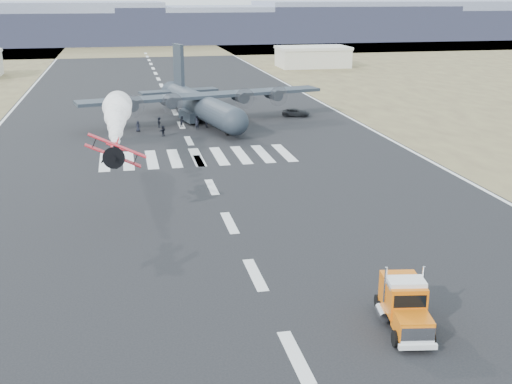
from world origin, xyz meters
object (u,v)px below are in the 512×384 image
object	(u,v)px
crew_b	(182,121)
crew_f	(163,131)
crew_d	(207,122)
crew_h	(197,121)
crew_e	(138,126)
crew_a	(197,124)
transport_aircraft	(200,103)
semi_truck	(404,303)
support_vehicle	(295,113)
hangar_right	(313,57)
crew_c	(159,122)
aerobatic_biplane	(114,152)
crew_g	(241,124)

from	to	relation	value
crew_b	crew_f	world-z (taller)	crew_b
crew_d	crew_h	size ratio (longest dim) A/B	1.08
crew_e	crew_a	bearing A→B (deg)	-170.43
crew_b	transport_aircraft	bearing A→B (deg)	3.08
semi_truck	crew_f	xyz separation A→B (m)	(-11.37, 61.93, -0.85)
transport_aircraft	crew_d	bearing A→B (deg)	-98.69
transport_aircraft	crew_e	xyz separation A→B (m)	(-10.71, -6.35, -2.27)
support_vehicle	crew_b	bearing A→B (deg)	119.77
transport_aircraft	crew_d	distance (m)	5.73
crew_a	crew_h	size ratio (longest dim) A/B	1.03
transport_aircraft	crew_b	world-z (taller)	transport_aircraft
crew_f	hangar_right	bearing A→B (deg)	-173.11
semi_truck	crew_c	size ratio (longest dim) A/B	4.69
hangar_right	support_vehicle	xyz separation A→B (m)	(-25.44, -74.35, -2.34)
hangar_right	crew_a	xyz separation A→B (m)	(-43.82, -82.18, -2.12)
hangar_right	aerobatic_biplane	world-z (taller)	aerobatic_biplane
support_vehicle	crew_a	size ratio (longest dim) A/B	2.73
hangar_right	crew_e	world-z (taller)	hangar_right
crew_e	crew_g	xyz separation A→B (m)	(16.08, -2.00, 0.02)
hangar_right	crew_e	distance (m)	97.52
semi_truck	transport_aircraft	xyz separation A→B (m)	(-4.30, 72.51, 1.43)
transport_aircraft	crew_g	distance (m)	10.18
crew_c	crew_e	distance (m)	4.33
crew_h	support_vehicle	bearing A→B (deg)	-97.06
crew_a	crew_e	size ratio (longest dim) A/B	1.06
crew_c	crew_g	bearing A→B (deg)	-86.53
support_vehicle	crew_g	xyz separation A→B (m)	(-11.62, -9.40, 0.19)
crew_b	crew_g	bearing A→B (deg)	-71.96
aerobatic_biplane	crew_f	world-z (taller)	aerobatic_biplane
crew_b	crew_d	size ratio (longest dim) A/B	0.96
transport_aircraft	support_vehicle	size ratio (longest dim) A/B	8.60
semi_truck	support_vehicle	size ratio (longest dim) A/B	1.60
semi_truck	crew_e	bearing A→B (deg)	112.25
hangar_right	crew_f	distance (m)	99.23
aerobatic_biplane	crew_a	bearing A→B (deg)	73.55
transport_aircraft	hangar_right	bearing A→B (deg)	48.54
support_vehicle	crew_e	distance (m)	28.67
transport_aircraft	crew_a	distance (m)	7.27
crew_d	transport_aircraft	bearing A→B (deg)	-16.06
hangar_right	transport_aircraft	world-z (taller)	transport_aircraft
crew_e	crew_f	world-z (taller)	crew_e
semi_truck	crew_g	xyz separation A→B (m)	(1.07, 64.16, -0.82)
aerobatic_biplane	support_vehicle	size ratio (longest dim) A/B	1.09
crew_a	aerobatic_biplane	bearing A→B (deg)	-97.93
crew_g	support_vehicle	bearing A→B (deg)	132.45
crew_b	crew_a	bearing A→B (deg)	-97.99
crew_e	crew_h	distance (m)	9.85
crew_b	crew_f	distance (m)	7.39
hangar_right	crew_e	bearing A→B (deg)	-123.02
hangar_right	semi_truck	bearing A→B (deg)	-104.46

